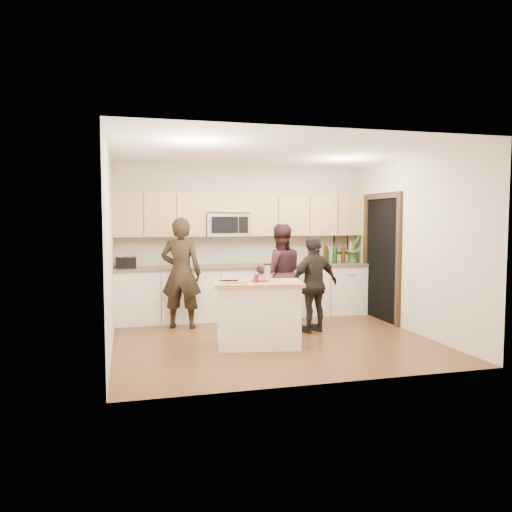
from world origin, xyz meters
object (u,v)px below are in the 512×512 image
object	(u,v)px
woman_right	(314,284)
woman_left	(181,273)
island	(258,314)
woman_center	(280,274)
toaster	(126,263)

from	to	relation	value
woman_right	woman_left	bearing A→B (deg)	-39.69
island	woman_right	bearing A→B (deg)	39.53
woman_center	woman_right	xyz separation A→B (m)	(0.30, -0.80, -0.09)
toaster	woman_right	distance (m)	3.13
woman_center	island	bearing A→B (deg)	68.48
island	woman_center	world-z (taller)	woman_center
woman_left	woman_right	world-z (taller)	woman_left
woman_center	woman_right	bearing A→B (deg)	117.26
woman_left	woman_center	distance (m)	1.66
island	toaster	distance (m)	2.69
island	woman_right	world-z (taller)	woman_right
toaster	woman_left	world-z (taller)	woman_left
woman_left	woman_center	world-z (taller)	woman_left
island	woman_center	size ratio (longest dim) A/B	0.78
island	woman_left	world-z (taller)	woman_left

